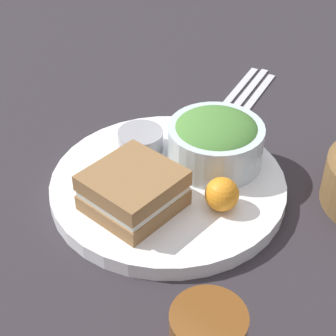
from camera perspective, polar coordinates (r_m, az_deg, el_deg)
The scene contains 9 objects.
ground_plane at distance 0.76m, azimuth -0.00°, elevation -2.43°, with size 4.00×4.00×0.00m, color #2D282D.
plate at distance 0.75m, azimuth -0.00°, elevation -1.83°, with size 0.31×0.31×0.02m, color white.
sandwich at distance 0.69m, azimuth -3.84°, elevation -2.12°, with size 0.11×0.11×0.05m.
salad_bowl at distance 0.76m, azimuth 4.86°, elevation 2.88°, with size 0.13×0.13×0.07m.
dressing_cup at distance 0.79m, azimuth -2.79°, elevation 2.82°, with size 0.06×0.06×0.03m, color #99999E.
orange_wedge at distance 0.69m, azimuth 5.68°, elevation -2.50°, with size 0.04×0.04×0.04m, color orange.
fork at distance 0.98m, azimuth 7.04°, elevation 7.90°, with size 0.17×0.01×0.01m, color silver.
knife at distance 0.98m, azimuth 8.02°, elevation 7.64°, with size 0.18×0.01×0.01m, color silver.
spoon at distance 0.97m, azimuth 9.01°, elevation 7.38°, with size 0.16×0.01×0.01m, color silver.
Camera 1 is at (0.45, 0.36, 0.49)m, focal length 60.00 mm.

